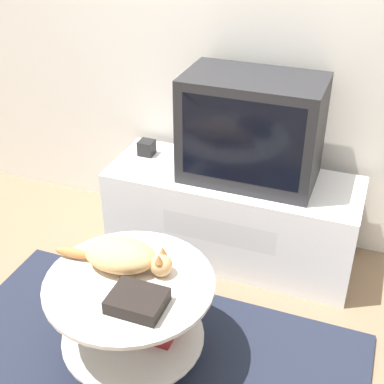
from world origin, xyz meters
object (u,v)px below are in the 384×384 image
(speaker, at_px, (147,148))
(tv, at_px, (251,129))
(cat, at_px, (123,256))
(dvd_box, at_px, (137,301))

(speaker, bearing_deg, tv, -4.17)
(cat, bearing_deg, tv, 64.95)
(tv, xyz_separation_m, speaker, (-0.60, 0.04, -0.23))
(dvd_box, bearing_deg, cat, 129.25)
(tv, height_order, dvd_box, tv)
(tv, height_order, cat, tv)
(speaker, distance_m, dvd_box, 1.17)
(dvd_box, height_order, cat, cat)
(tv, relative_size, cat, 1.29)
(speaker, height_order, dvd_box, speaker)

